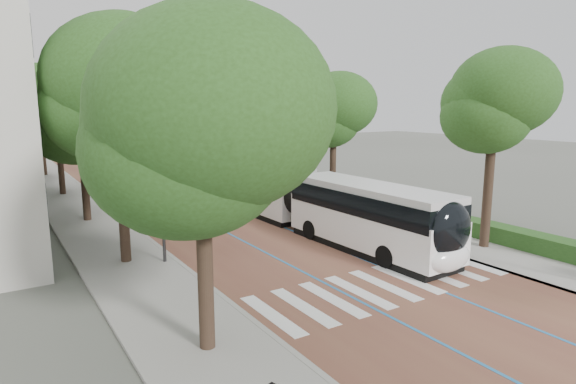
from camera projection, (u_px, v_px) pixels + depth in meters
name	position (u px, v px, depth m)	size (l,w,h in m)	color
ground	(399.00, 295.00, 17.58)	(160.00, 160.00, 0.00)	#51544C
road	(124.00, 170.00, 50.80)	(11.00, 140.00, 0.02)	brown
sidewalk_left	(45.00, 175.00, 46.84)	(4.00, 140.00, 0.12)	gray
sidewalk_right	(191.00, 165.00, 54.75)	(4.00, 140.00, 0.12)	gray
kerb_left	(66.00, 174.00, 47.84)	(0.20, 140.00, 0.14)	gray
kerb_right	(175.00, 166.00, 53.75)	(0.20, 140.00, 0.14)	gray
zebra_crossing	(384.00, 285.00, 18.51)	(10.55, 3.60, 0.01)	silver
lane_line_left	(108.00, 171.00, 49.96)	(0.12, 126.00, 0.01)	#226DAA
lane_line_right	(139.00, 169.00, 51.64)	(0.12, 126.00, 0.01)	#226DAA
hedge	(541.00, 243.00, 22.28)	(1.20, 14.00, 0.80)	#183E15
streetlight_far	(261.00, 130.00, 38.47)	(1.82, 0.20, 8.00)	#2D2C2F
lamp_post_left	(161.00, 171.00, 20.27)	(0.14, 0.14, 8.00)	#2D2C2F
trees_left	(64.00, 107.00, 32.17)	(6.41, 61.19, 10.13)	black
trees_right	(267.00, 111.00, 39.49)	(5.88, 46.84, 9.17)	black
lead_bus	(319.00, 203.00, 25.83)	(3.03, 18.46, 3.20)	black
bus_queued_0	(201.00, 170.00, 39.15)	(2.91, 12.47, 3.20)	white
bus_queued_1	(160.00, 155.00, 50.15)	(2.69, 12.43, 3.20)	white
bus_queued_2	(127.00, 146.00, 60.91)	(2.87, 12.46, 3.20)	white
bus_queued_3	(106.00, 140.00, 71.18)	(3.11, 12.50, 3.20)	white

